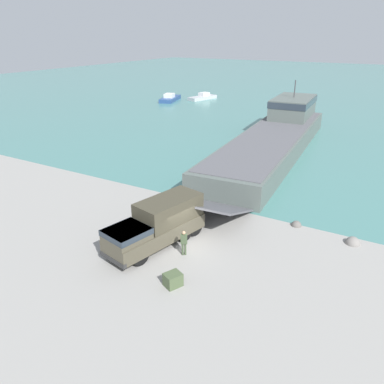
% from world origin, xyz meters
% --- Properties ---
extents(ground_plane, '(240.00, 240.00, 0.00)m').
position_xyz_m(ground_plane, '(0.00, 0.00, 0.00)').
color(ground_plane, gray).
extents(water_surface, '(240.00, 180.00, 0.01)m').
position_xyz_m(water_surface, '(0.00, 96.97, 0.00)').
color(water_surface, '#477F7A').
rests_on(water_surface, ground_plane).
extents(landing_craft, '(9.56, 39.84, 7.63)m').
position_xyz_m(landing_craft, '(-2.35, 26.48, 1.86)').
color(landing_craft, '#56605B').
rests_on(landing_craft, ground_plane).
extents(military_truck, '(4.10, 7.95, 3.15)m').
position_xyz_m(military_truck, '(-1.91, -0.81, 1.59)').
color(military_truck, '#4C4738').
rests_on(military_truck, ground_plane).
extents(soldier_on_ramp, '(0.50, 0.44, 1.80)m').
position_xyz_m(soldier_on_ramp, '(0.39, -1.12, 1.05)').
color(soldier_on_ramp, '#3D4C33').
rests_on(soldier_on_ramp, ground_plane).
extents(moored_boat_b, '(4.22, 7.57, 1.47)m').
position_xyz_m(moored_boat_b, '(-28.98, 56.09, 0.49)').
color(moored_boat_b, '#B7BABF').
rests_on(moored_boat_b, ground_plane).
extents(moored_boat_c, '(4.88, 8.39, 1.62)m').
position_xyz_m(moored_boat_c, '(-34.33, 50.85, 0.54)').
color(moored_boat_c, navy).
rests_on(moored_boat_c, ground_plane).
extents(cargo_crate, '(1.15, 1.23, 0.82)m').
position_xyz_m(cargo_crate, '(1.53, -4.30, 0.41)').
color(cargo_crate, '#475638').
rests_on(cargo_crate, ground_plane).
extents(shoreline_rock_a, '(0.79, 0.79, 0.79)m').
position_xyz_m(shoreline_rock_a, '(5.83, 6.76, 0.00)').
color(shoreline_rock_a, '#66605B').
rests_on(shoreline_rock_a, ground_plane).
extents(shoreline_rock_b, '(1.03, 1.03, 1.03)m').
position_xyz_m(shoreline_rock_b, '(10.04, 6.08, 0.00)').
color(shoreline_rock_b, gray).
rests_on(shoreline_rock_b, ground_plane).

